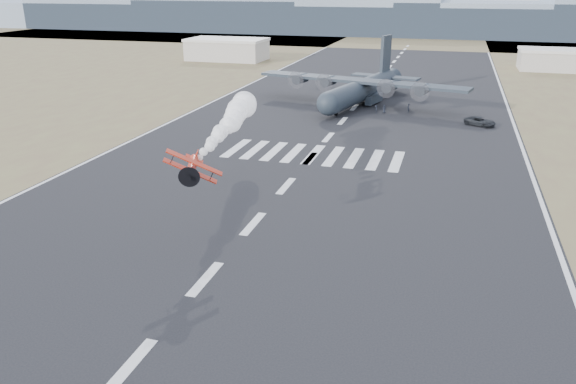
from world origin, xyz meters
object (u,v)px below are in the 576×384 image
at_px(hangar_left, 227,49).
at_px(crew_b, 321,106).
at_px(crew_d, 330,102).
at_px(crew_e, 384,109).
at_px(crew_h, 323,104).
at_px(aerobatic_biplane, 191,167).
at_px(support_vehicle, 480,122).
at_px(crew_c, 376,109).
at_px(transport_aircraft, 363,87).
at_px(crew_a, 408,108).
at_px(crew_g, 353,102).
at_px(hangar_right, 557,59).
at_px(crew_f, 334,102).

height_order(hangar_left, crew_b, hangar_left).
xyz_separation_m(crew_b, crew_d, (0.95, 4.39, -0.05)).
distance_m(hangar_left, crew_e, 87.02).
bearing_deg(crew_h, aerobatic_biplane, 3.71).
distance_m(support_vehicle, crew_c, 19.34).
bearing_deg(crew_h, crew_b, -11.66).
bearing_deg(transport_aircraft, crew_b, -115.41).
bearing_deg(crew_a, aerobatic_biplane, -15.14).
xyz_separation_m(aerobatic_biplane, crew_g, (3.47, 66.08, -6.67)).
bearing_deg(crew_h, transport_aircraft, 140.96).
height_order(hangar_right, crew_h, hangar_right).
height_order(crew_a, crew_h, crew_a).
height_order(support_vehicle, crew_d, crew_d).
bearing_deg(crew_c, crew_b, -110.15).
bearing_deg(hangar_left, crew_a, -45.04).
xyz_separation_m(crew_d, crew_e, (11.36, -3.88, 0.02)).
bearing_deg(aerobatic_biplane, crew_b, 81.94).
height_order(hangar_right, crew_a, hangar_right).
distance_m(hangar_left, crew_a, 88.84).
relative_size(crew_d, crew_e, 0.97).
relative_size(hangar_right, transport_aircraft, 0.47).
height_order(crew_d, crew_g, crew_g).
bearing_deg(transport_aircraft, crew_d, -131.33).
relative_size(transport_aircraft, crew_f, 23.06).
bearing_deg(crew_g, crew_d, 167.46).
height_order(crew_a, crew_g, crew_g).
bearing_deg(crew_d, aerobatic_biplane, -103.65).
xyz_separation_m(transport_aircraft, crew_b, (-6.89, -8.62, -2.45)).
height_order(hangar_right, crew_g, hangar_right).
bearing_deg(hangar_left, crew_d, -52.22).
relative_size(hangar_right, crew_c, 13.01).
height_order(aerobatic_biplane, crew_a, aerobatic_biplane).
height_order(transport_aircraft, crew_f, transport_aircraft).
bearing_deg(crew_c, crew_d, -133.98).
distance_m(aerobatic_biplane, crew_g, 66.51).
xyz_separation_m(aerobatic_biplane, crew_a, (14.63, 63.70, -6.68)).
distance_m(hangar_right, crew_b, 87.22).
xyz_separation_m(aerobatic_biplane, transport_aircraft, (4.82, 70.14, -4.29)).
bearing_deg(aerobatic_biplane, hangar_left, 100.83).
bearing_deg(crew_g, aerobatic_biplane, -107.59).
relative_size(hangar_left, crew_g, 13.66).
relative_size(transport_aircraft, crew_g, 24.39).
bearing_deg(crew_f, crew_a, 133.77).
height_order(support_vehicle, crew_c, crew_c).
bearing_deg(aerobatic_biplane, crew_h, 81.69).
bearing_deg(crew_a, crew_h, -88.06).
bearing_deg(crew_h, crew_e, 89.78).
bearing_deg(crew_c, support_vehicle, 57.29).
height_order(crew_g, crew_h, crew_g).
xyz_separation_m(support_vehicle, crew_e, (-17.31, 5.37, 0.06)).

